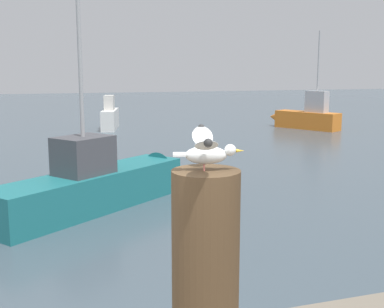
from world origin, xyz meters
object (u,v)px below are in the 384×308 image
Objects in this scene: mooring_post at (205,266)px; boat_teal at (106,182)px; seagull at (207,149)px; boat_orange at (304,117)px; boat_white at (110,117)px.

mooring_post is 0.23× the size of boat_teal.
boat_teal is at bearing 86.49° from mooring_post.
boat_teal is at bearing 86.51° from seagull.
boat_orange is (11.72, 18.68, -1.17)m from mooring_post.
boat_white is (2.61, 21.49, -1.85)m from seagull.
boat_teal reaches higher than mooring_post.
boat_teal is 13.95m from boat_white.
boat_white is at bearing 81.17° from boat_teal.
boat_teal is 1.05× the size of boat_orange.
mooring_post is 0.36× the size of boat_white.
boat_orange is at bearing 44.28° from boat_teal.
mooring_post is 0.24× the size of boat_orange.
seagull is 7.96m from boat_teal.
mooring_post is 21.68m from boat_white.
boat_orange is 1.50× the size of boat_white.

